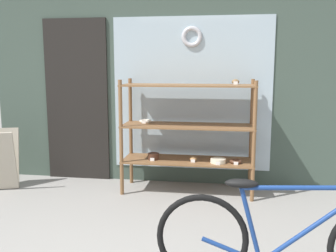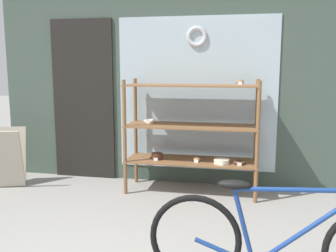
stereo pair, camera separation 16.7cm
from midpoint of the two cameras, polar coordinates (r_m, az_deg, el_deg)
The scene contains 3 objects.
storefront_facade at distance 4.77m, azimuth -0.20°, elevation 13.26°, with size 4.84×0.13×3.80m.
display_case at distance 4.41m, azimuth 2.02°, elevation -0.42°, with size 1.54×0.50×1.35m.
bicycle at distance 2.70m, azimuth 15.82°, elevation -16.47°, with size 1.78×0.46×0.77m.
Camera 1 is at (0.61, -2.07, 1.50)m, focal length 40.00 mm.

